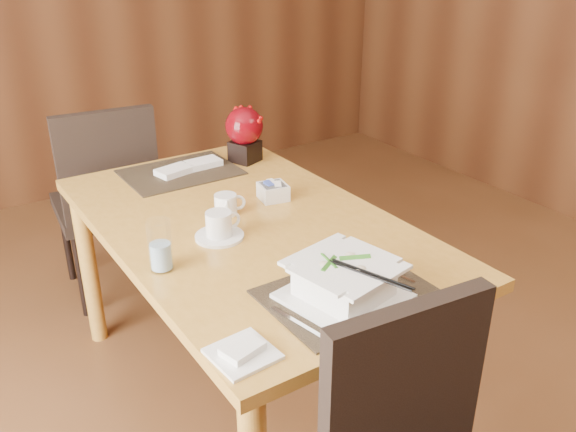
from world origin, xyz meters
TOP-DOWN VIEW (x-y plane):
  - dining_table at (0.00, 0.60)m, footprint 0.90×1.50m
  - placemat_near at (0.00, 0.05)m, footprint 0.45×0.33m
  - placemat_far at (0.00, 1.15)m, footprint 0.45×0.33m
  - soup_setting at (-0.03, 0.04)m, footprint 0.33×0.33m
  - coffee_cup at (-0.14, 0.55)m, footprint 0.16×0.16m
  - water_glass at (-0.37, 0.46)m, footprint 0.08×0.08m
  - creamer_jug at (-0.03, 0.70)m, footprint 0.13×0.13m
  - sugar_caddy at (0.18, 0.72)m, footprint 0.11×0.11m
  - berry_decor at (0.29, 1.13)m, footprint 0.16×0.16m
  - napkins_far at (0.05, 1.15)m, footprint 0.29×0.13m
  - bread_plate at (-0.37, -0.02)m, footprint 0.15×0.15m
  - far_chair at (-0.19, 1.58)m, footprint 0.49×0.50m

SIDE VIEW (x-z plane):
  - far_chair at x=-0.19m, z-range 0.06..1.03m
  - dining_table at x=0.00m, z-range 0.28..1.03m
  - placemat_near at x=0.00m, z-range 0.75..0.76m
  - placemat_far at x=0.00m, z-range 0.75..0.76m
  - bread_plate at x=-0.37m, z-range 0.75..0.76m
  - napkins_far at x=0.05m, z-range 0.76..0.78m
  - sugar_caddy at x=0.18m, z-range 0.75..0.81m
  - creamer_jug at x=-0.03m, z-range 0.75..0.82m
  - coffee_cup at x=-0.14m, z-range 0.74..0.83m
  - soup_setting at x=-0.03m, z-range 0.75..0.86m
  - water_glass at x=-0.37m, z-range 0.75..0.91m
  - berry_decor at x=0.29m, z-range 0.77..1.00m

